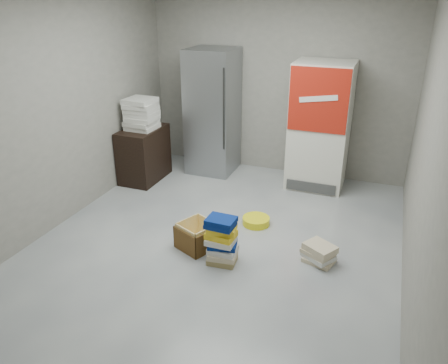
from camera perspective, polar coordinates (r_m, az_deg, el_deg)
ground at (r=5.05m, az=-1.14°, el=-8.29°), size 5.00×5.00×0.00m
room_shell at (r=4.36m, az=-1.34°, el=12.11°), size 4.04×5.04×2.82m
steel_fridge at (r=6.81m, az=-1.49°, el=9.12°), size 0.70×0.72×1.90m
coke_cooler at (r=6.39m, az=12.42°, el=7.14°), size 0.80×0.73×1.80m
wood_shelf at (r=6.72m, az=-10.41°, el=3.59°), size 0.50×0.80×0.80m
supply_box_stack at (r=6.52m, az=-10.74°, el=8.74°), size 0.43×0.43×0.45m
phonebook_stack_main at (r=4.63m, az=-0.29°, el=-7.62°), size 0.34×0.30×0.53m
phonebook_stack_side at (r=4.83m, az=12.30°, el=-9.08°), size 0.41×0.37×0.21m
cardboard_box at (r=4.97m, az=-3.54°, el=-7.23°), size 0.50×0.50×0.31m
bucket_lid at (r=5.47m, az=4.21°, el=-5.08°), size 0.38×0.38×0.09m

